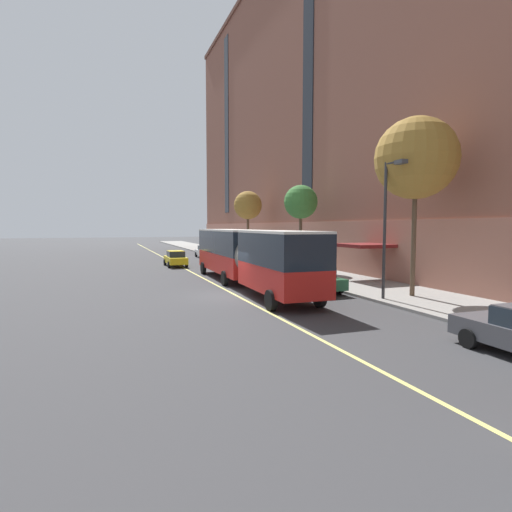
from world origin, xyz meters
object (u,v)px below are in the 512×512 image
(parked_car_navy_3, at_px, (236,259))
(street_tree_far_downtown, at_px, (248,206))
(parked_car_green_4, at_px, (314,279))
(street_lamp, at_px, (388,216))
(parked_car_white_2, at_px, (205,252))
(parked_car_navy_1, at_px, (263,265))
(taxi_cab, at_px, (176,259))
(fire_hydrant, at_px, (313,276))
(street_tree_mid_block, at_px, (416,159))
(city_bus, at_px, (246,254))
(street_tree_far_uptown, at_px, (301,203))

(parked_car_navy_3, distance_m, street_tree_far_downtown, 9.76)
(parked_car_navy_3, xyz_separation_m, parked_car_green_4, (-0.09, -15.80, 0.00))
(street_tree_far_downtown, distance_m, street_lamp, 27.35)
(parked_car_white_2, height_order, street_tree_far_downtown, street_tree_far_downtown)
(parked_car_navy_1, height_order, parked_car_white_2, same)
(parked_car_white_2, xyz_separation_m, taxi_cab, (-5.34, -9.76, -0.00))
(parked_car_white_2, relative_size, street_tree_far_downtown, 0.59)
(parked_car_green_4, xyz_separation_m, fire_hydrant, (1.73, 3.22, -0.29))
(street_tree_mid_block, distance_m, street_lamp, 3.73)
(parked_car_green_4, height_order, street_tree_mid_block, street_tree_mid_block)
(parked_car_navy_1, bearing_deg, parked_car_navy_3, 90.53)
(parked_car_white_2, xyz_separation_m, fire_hydrant, (1.74, -24.84, -0.29))
(parked_car_green_4, height_order, fire_hydrant, parked_car_green_4)
(city_bus, xyz_separation_m, street_tree_far_uptown, (7.07, 5.99, 3.83))
(street_tree_mid_block, height_order, street_lamp, street_tree_mid_block)
(street_tree_far_uptown, xyz_separation_m, street_lamp, (-2.06, -13.79, -1.50))
(parked_car_navy_3, height_order, street_lamp, street_lamp)
(city_bus, xyz_separation_m, street_tree_mid_block, (7.07, -7.43, 5.42))
(parked_car_navy_1, height_order, street_tree_mid_block, street_tree_mid_block)
(city_bus, xyz_separation_m, street_tree_far_downtown, (7.07, 19.40, 4.21))
(street_tree_mid_block, bearing_deg, city_bus, 133.57)
(taxi_cab, bearing_deg, fire_hydrant, -64.86)
(parked_car_navy_1, relative_size, taxi_cab, 1.01)
(city_bus, height_order, street_tree_mid_block, street_tree_mid_block)
(parked_car_green_4, distance_m, taxi_cab, 19.06)
(street_tree_mid_block, distance_m, street_tree_far_uptown, 13.51)
(parked_car_navy_1, distance_m, parked_car_navy_3, 7.05)
(street_lamp, bearing_deg, parked_car_green_4, 112.73)
(street_tree_far_uptown, relative_size, street_tree_far_downtown, 0.93)
(street_tree_mid_block, bearing_deg, parked_car_white_2, 96.93)
(parked_car_navy_3, height_order, taxi_cab, same)
(street_tree_far_uptown, xyz_separation_m, street_tree_far_downtown, (-0.00, 13.42, 0.38))
(parked_car_navy_3, relative_size, parked_car_green_4, 0.93)
(parked_car_white_2, height_order, taxi_cab, same)
(parked_car_green_4, height_order, street_lamp, street_lamp)
(street_lamp, bearing_deg, city_bus, 122.74)
(parked_car_navy_3, bearing_deg, parked_car_green_4, -90.32)
(parked_car_white_2, bearing_deg, parked_car_green_4, -89.97)
(street_tree_far_uptown, distance_m, street_tree_far_downtown, 13.42)
(parked_car_navy_1, xyz_separation_m, taxi_cab, (-5.50, 9.55, -0.00))
(street_tree_mid_block, bearing_deg, street_lamp, -169.83)
(parked_car_navy_1, xyz_separation_m, street_tree_far_downtown, (3.73, 14.10, 5.58))
(parked_car_white_2, xyz_separation_m, parked_car_navy_3, (0.10, -12.26, -0.00))
(street_tree_far_downtown, bearing_deg, street_lamp, -94.32)
(parked_car_white_2, bearing_deg, parked_car_navy_3, -89.52)
(taxi_cab, distance_m, street_lamp, 24.05)
(parked_car_navy_1, distance_m, street_lamp, 13.72)
(parked_car_navy_1, bearing_deg, street_lamp, -82.73)
(parked_car_white_2, bearing_deg, street_lamp, -86.75)
(parked_car_green_4, relative_size, street_tree_mid_block, 0.49)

